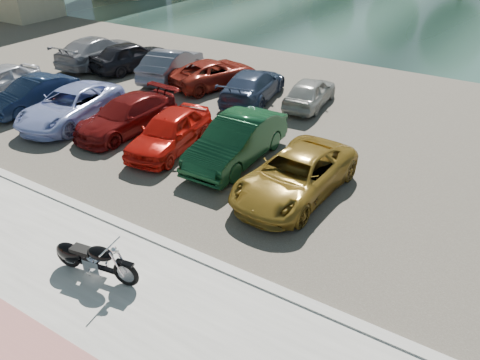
# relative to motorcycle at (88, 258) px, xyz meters

# --- Properties ---
(ground) EXTENTS (200.00, 200.00, 0.00)m
(ground) POSITION_rel_motorcycle_xyz_m (0.91, -0.18, -0.56)
(ground) COLOR #595447
(ground) RESTS_ON ground
(promenade) EXTENTS (60.00, 6.00, 0.10)m
(promenade) POSITION_rel_motorcycle_xyz_m (0.91, -1.18, -0.51)
(promenade) COLOR #9D9B93
(promenade) RESTS_ON ground
(kerb) EXTENTS (60.00, 0.30, 0.14)m
(kerb) POSITION_rel_motorcycle_xyz_m (0.91, 1.82, -0.49)
(kerb) COLOR #9D9B93
(kerb) RESTS_ON ground
(parking_lot) EXTENTS (60.00, 18.00, 0.04)m
(parking_lot) POSITION_rel_motorcycle_xyz_m (0.91, 10.82, -0.54)
(parking_lot) COLOR #48433A
(parking_lot) RESTS_ON ground
(river) EXTENTS (120.00, 40.00, 0.00)m
(river) POSITION_rel_motorcycle_xyz_m (0.91, 39.82, -0.56)
(river) COLOR black
(river) RESTS_ON ground
(motorcycle) EXTENTS (2.32, 0.80, 1.05)m
(motorcycle) POSITION_rel_motorcycle_xyz_m (0.00, 0.00, 0.00)
(motorcycle) COLOR black
(motorcycle) RESTS_ON promenade
(car_1) EXTENTS (1.55, 4.03, 1.31)m
(car_1) POSITION_rel_motorcycle_xyz_m (-10.00, 6.13, 0.13)
(car_1) COLOR #121F39
(car_1) RESTS_ON parking_lot
(car_2) EXTENTS (2.92, 5.11, 1.34)m
(car_2) POSITION_rel_motorcycle_xyz_m (-7.57, 6.05, 0.15)
(car_2) COLOR #9BA9E2
(car_2) RESTS_ON parking_lot
(car_3) EXTENTS (2.10, 4.57, 1.30)m
(car_3) POSITION_rel_motorcycle_xyz_m (-5.03, 6.57, 0.13)
(car_3) COLOR #650F0E
(car_3) RESTS_ON parking_lot
(car_4) EXTENTS (2.20, 4.28, 1.39)m
(car_4) POSITION_rel_motorcycle_xyz_m (-2.62, 6.21, 0.17)
(car_4) COLOR red
(car_4) RESTS_ON parking_lot
(car_5) EXTENTS (1.67, 4.63, 1.52)m
(car_5) POSITION_rel_motorcycle_xyz_m (-0.11, 6.73, 0.24)
(car_5) COLOR #0F381E
(car_5) RESTS_ON parking_lot
(car_6) EXTENTS (2.55, 4.96, 1.34)m
(car_6) POSITION_rel_motorcycle_xyz_m (2.54, 5.82, 0.15)
(car_6) COLOR olive
(car_6) RESTS_ON parking_lot
(car_7) EXTENTS (2.46, 5.27, 1.49)m
(car_7) POSITION_rel_motorcycle_xyz_m (-12.49, 12.17, 0.22)
(car_7) COLOR gray
(car_7) RESTS_ON parking_lot
(car_8) EXTENTS (2.76, 4.66, 1.49)m
(car_8) POSITION_rel_motorcycle_xyz_m (-10.25, 12.41, 0.22)
(car_8) COLOR black
(car_8) RESTS_ON parking_lot
(car_9) EXTENTS (2.46, 4.73, 1.48)m
(car_9) POSITION_rel_motorcycle_xyz_m (-7.50, 12.36, 0.22)
(car_9) COLOR slate
(car_9) RESTS_ON parking_lot
(car_10) EXTENTS (3.35, 4.94, 1.26)m
(car_10) POSITION_rel_motorcycle_xyz_m (-5.15, 12.63, 0.11)
(car_10) COLOR maroon
(car_10) RESTS_ON parking_lot
(car_11) EXTENTS (2.68, 4.92, 1.35)m
(car_11) POSITION_rel_motorcycle_xyz_m (-2.58, 12.01, 0.16)
(car_11) COLOR #2B3853
(car_11) RESTS_ON parking_lot
(car_12) EXTENTS (1.81, 3.80, 1.25)m
(car_12) POSITION_rel_motorcycle_xyz_m (-0.10, 12.69, 0.11)
(car_12) COLOR #A0A09B
(car_12) RESTS_ON parking_lot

